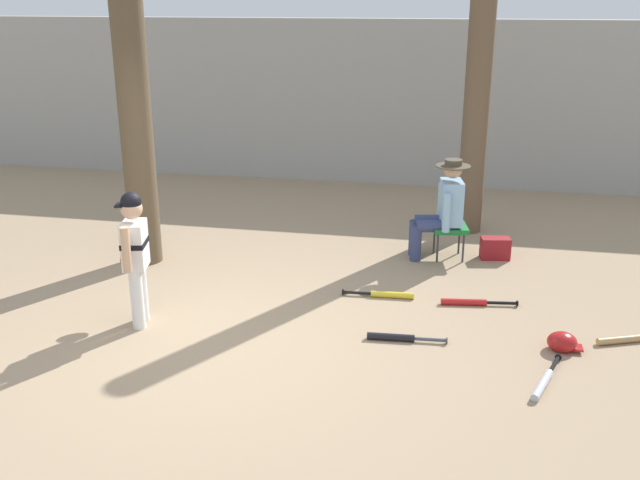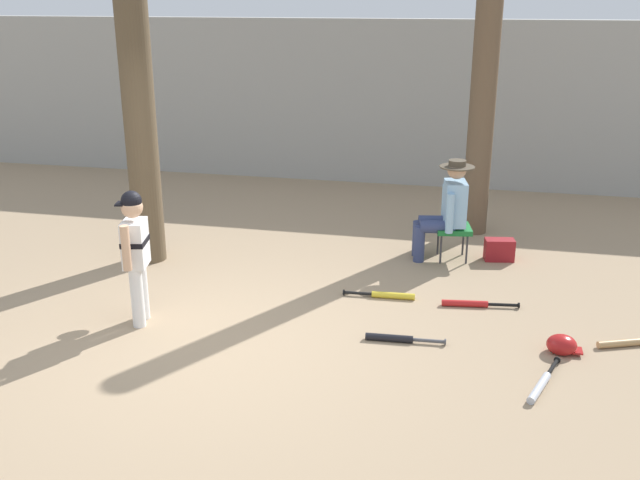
{
  "view_description": "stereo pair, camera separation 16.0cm",
  "coord_description": "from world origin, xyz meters",
  "px_view_note": "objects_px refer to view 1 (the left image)",
  "views": [
    {
      "loc": [
        2.1,
        -5.48,
        2.99
      ],
      "look_at": [
        0.83,
        0.89,
        0.75
      ],
      "focal_mm": 40.09,
      "sensor_mm": 36.0,
      "label": 1
    },
    {
      "loc": [
        2.26,
        -5.44,
        2.99
      ],
      "look_at": [
        0.83,
        0.89,
        0.75
      ],
      "focal_mm": 40.09,
      "sensor_mm": 36.0,
      "label": 2
    }
  ],
  "objects_px": {
    "young_ballplayer": "(135,250)",
    "folding_stool": "(449,229)",
    "tree_near_player": "(130,56)",
    "bat_black_composite": "(397,337)",
    "handbag_beside_stool": "(495,248)",
    "bat_wood_tan": "(627,339)",
    "bat_aluminum_silver": "(544,382)",
    "seated_spectator": "(442,206)",
    "bat_red_barrel": "(470,302)",
    "bat_yellow_trainer": "(387,294)",
    "tree_behind_spectator": "(478,84)",
    "batting_helmet_red": "(562,342)"
  },
  "relations": [
    {
      "from": "bat_wood_tan",
      "to": "handbag_beside_stool",
      "type": "bearing_deg",
      "value": 119.02
    },
    {
      "from": "tree_behind_spectator",
      "to": "handbag_beside_stool",
      "type": "bearing_deg",
      "value": -73.0
    },
    {
      "from": "young_ballplayer",
      "to": "bat_aluminum_silver",
      "type": "relative_size",
      "value": 1.73
    },
    {
      "from": "bat_aluminum_silver",
      "to": "seated_spectator",
      "type": "bearing_deg",
      "value": 108.55
    },
    {
      "from": "young_ballplayer",
      "to": "bat_black_composite",
      "type": "distance_m",
      "value": 2.55
    },
    {
      "from": "folding_stool",
      "to": "bat_red_barrel",
      "type": "relative_size",
      "value": 0.6
    },
    {
      "from": "tree_behind_spectator",
      "to": "young_ballplayer",
      "type": "relative_size",
      "value": 3.39
    },
    {
      "from": "tree_behind_spectator",
      "to": "bat_black_composite",
      "type": "relative_size",
      "value": 6.06
    },
    {
      "from": "tree_near_player",
      "to": "bat_wood_tan",
      "type": "relative_size",
      "value": 7.3
    },
    {
      "from": "bat_aluminum_silver",
      "to": "bat_yellow_trainer",
      "type": "height_order",
      "value": "same"
    },
    {
      "from": "folding_stool",
      "to": "bat_wood_tan",
      "type": "distance_m",
      "value": 2.55
    },
    {
      "from": "folding_stool",
      "to": "bat_aluminum_silver",
      "type": "distance_m",
      "value": 2.98
    },
    {
      "from": "tree_behind_spectator",
      "to": "bat_wood_tan",
      "type": "xyz_separation_m",
      "value": [
        1.43,
        -3.04,
        -1.89
      ]
    },
    {
      "from": "tree_behind_spectator",
      "to": "batting_helmet_red",
      "type": "xyz_separation_m",
      "value": [
        0.83,
        -3.3,
        -1.85
      ]
    },
    {
      "from": "young_ballplayer",
      "to": "folding_stool",
      "type": "height_order",
      "value": "young_ballplayer"
    },
    {
      "from": "folding_stool",
      "to": "bat_red_barrel",
      "type": "distance_m",
      "value": 1.42
    },
    {
      "from": "folding_stool",
      "to": "bat_red_barrel",
      "type": "height_order",
      "value": "folding_stool"
    },
    {
      "from": "bat_yellow_trainer",
      "to": "bat_red_barrel",
      "type": "xyz_separation_m",
      "value": [
        0.85,
        -0.03,
        0.0
      ]
    },
    {
      "from": "young_ballplayer",
      "to": "tree_near_player",
      "type": "bearing_deg",
      "value": 112.33
    },
    {
      "from": "seated_spectator",
      "to": "handbag_beside_stool",
      "type": "distance_m",
      "value": 0.83
    },
    {
      "from": "seated_spectator",
      "to": "batting_helmet_red",
      "type": "xyz_separation_m",
      "value": [
        1.16,
        -2.16,
        -0.56
      ]
    },
    {
      "from": "tree_near_player",
      "to": "batting_helmet_red",
      "type": "height_order",
      "value": "tree_near_player"
    },
    {
      "from": "bat_aluminum_silver",
      "to": "bat_red_barrel",
      "type": "xyz_separation_m",
      "value": [
        -0.59,
        1.48,
        0.0
      ]
    },
    {
      "from": "folding_stool",
      "to": "handbag_beside_stool",
      "type": "distance_m",
      "value": 0.6
    },
    {
      "from": "folding_stool",
      "to": "bat_red_barrel",
      "type": "xyz_separation_m",
      "value": [
        0.26,
        -1.36,
        -0.33
      ]
    },
    {
      "from": "tree_near_player",
      "to": "bat_yellow_trainer",
      "type": "relative_size",
      "value": 7.14
    },
    {
      "from": "folding_stool",
      "to": "seated_spectator",
      "type": "relative_size",
      "value": 0.39
    },
    {
      "from": "bat_black_composite",
      "to": "bat_wood_tan",
      "type": "xyz_separation_m",
      "value": [
        2.04,
        0.37,
        0.0
      ]
    },
    {
      "from": "handbag_beside_stool",
      "to": "bat_yellow_trainer",
      "type": "bearing_deg",
      "value": -128.89
    },
    {
      "from": "bat_aluminum_silver",
      "to": "bat_wood_tan",
      "type": "bearing_deg",
      "value": 48.94
    },
    {
      "from": "tree_near_player",
      "to": "young_ballplayer",
      "type": "distance_m",
      "value": 2.38
    },
    {
      "from": "young_ballplayer",
      "to": "handbag_beside_stool",
      "type": "xyz_separation_m",
      "value": [
        3.38,
        2.49,
        -0.61
      ]
    },
    {
      "from": "seated_spectator",
      "to": "handbag_beside_stool",
      "type": "height_order",
      "value": "seated_spectator"
    },
    {
      "from": "seated_spectator",
      "to": "bat_yellow_trainer",
      "type": "xyz_separation_m",
      "value": [
        -0.49,
        -1.31,
        -0.61
      ]
    },
    {
      "from": "bat_black_composite",
      "to": "batting_helmet_red",
      "type": "relative_size",
      "value": 2.35
    },
    {
      "from": "bat_black_composite",
      "to": "bat_yellow_trainer",
      "type": "height_order",
      "value": "same"
    },
    {
      "from": "tree_near_player",
      "to": "bat_black_composite",
      "type": "height_order",
      "value": "tree_near_player"
    },
    {
      "from": "tree_behind_spectator",
      "to": "young_ballplayer",
      "type": "bearing_deg",
      "value": -131.04
    },
    {
      "from": "seated_spectator",
      "to": "bat_black_composite",
      "type": "xyz_separation_m",
      "value": [
        -0.29,
        -2.27,
        -0.61
      ]
    },
    {
      "from": "tree_near_player",
      "to": "handbag_beside_stool",
      "type": "distance_m",
      "value": 4.7
    },
    {
      "from": "bat_wood_tan",
      "to": "young_ballplayer",
      "type": "bearing_deg",
      "value": -173.82
    },
    {
      "from": "seated_spectator",
      "to": "batting_helmet_red",
      "type": "relative_size",
      "value": 3.88
    },
    {
      "from": "tree_behind_spectator",
      "to": "bat_red_barrel",
      "type": "xyz_separation_m",
      "value": [
        0.03,
        -2.48,
        -1.89
      ]
    },
    {
      "from": "handbag_beside_stool",
      "to": "batting_helmet_red",
      "type": "height_order",
      "value": "handbag_beside_stool"
    },
    {
      "from": "seated_spectator",
      "to": "bat_yellow_trainer",
      "type": "bearing_deg",
      "value": -110.59
    },
    {
      "from": "bat_aluminum_silver",
      "to": "young_ballplayer",
      "type": "bearing_deg",
      "value": 173.21
    },
    {
      "from": "bat_wood_tan",
      "to": "tree_near_player",
      "type": "bearing_deg",
      "value": 167.65
    },
    {
      "from": "seated_spectator",
      "to": "bat_wood_tan",
      "type": "distance_m",
      "value": 2.66
    },
    {
      "from": "bat_yellow_trainer",
      "to": "batting_helmet_red",
      "type": "bearing_deg",
      "value": -27.26
    },
    {
      "from": "tree_near_player",
      "to": "handbag_beside_stool",
      "type": "relative_size",
      "value": 15.8
    }
  ]
}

